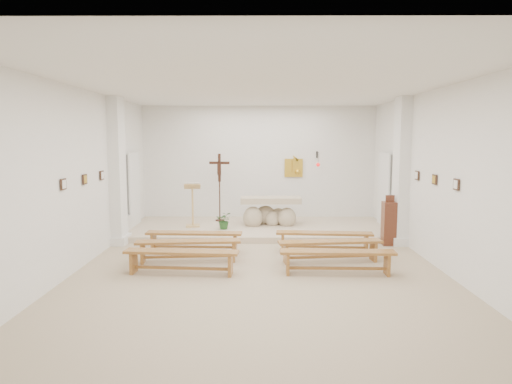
{
  "coord_description": "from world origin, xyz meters",
  "views": [
    {
      "loc": [
        -0.02,
        -8.8,
        2.52
      ],
      "look_at": [
        -0.07,
        1.6,
        1.3
      ],
      "focal_mm": 32.0,
      "sensor_mm": 36.0,
      "label": 1
    }
  ],
  "objects_px": {
    "bench_right_second": "(330,246)",
    "bench_left_third": "(181,256)",
    "altar": "(270,213)",
    "donation_pedestal": "(389,223)",
    "lectern": "(193,205)",
    "bench_right_third": "(337,257)",
    "bench_right_front": "(324,237)",
    "bench_left_second": "(188,246)",
    "bench_left_front": "(194,237)",
    "crucifix_stand": "(220,182)"
  },
  "relations": [
    {
      "from": "lectern",
      "to": "bench_left_third",
      "type": "relative_size",
      "value": 0.56
    },
    {
      "from": "altar",
      "to": "bench_right_third",
      "type": "distance_m",
      "value": 4.31
    },
    {
      "from": "donation_pedestal",
      "to": "bench_right_second",
      "type": "xyz_separation_m",
      "value": [
        -1.65,
        -1.56,
        -0.19
      ]
    },
    {
      "from": "lectern",
      "to": "bench_left_front",
      "type": "bearing_deg",
      "value": -88.83
    },
    {
      "from": "crucifix_stand",
      "to": "lectern",
      "type": "bearing_deg",
      "value": -119.09
    },
    {
      "from": "bench_left_front",
      "to": "bench_right_third",
      "type": "distance_m",
      "value": 3.37
    },
    {
      "from": "bench_right_third",
      "to": "bench_left_third",
      "type": "bearing_deg",
      "value": -178.38
    },
    {
      "from": "lectern",
      "to": "bench_left_second",
      "type": "bearing_deg",
      "value": -91.29
    },
    {
      "from": "bench_right_second",
      "to": "bench_right_third",
      "type": "height_order",
      "value": "same"
    },
    {
      "from": "bench_left_third",
      "to": "bench_left_front",
      "type": "bearing_deg",
      "value": 94.68
    },
    {
      "from": "altar",
      "to": "bench_left_front",
      "type": "distance_m",
      "value": 3.02
    },
    {
      "from": "bench_right_front",
      "to": "bench_right_second",
      "type": "xyz_separation_m",
      "value": [
        0.0,
        -0.85,
        0.0
      ]
    },
    {
      "from": "bench_right_front",
      "to": "bench_right_third",
      "type": "height_order",
      "value": "same"
    },
    {
      "from": "bench_left_second",
      "to": "bench_left_third",
      "type": "height_order",
      "value": "same"
    },
    {
      "from": "altar",
      "to": "bench_right_third",
      "type": "height_order",
      "value": "altar"
    },
    {
      "from": "bench_right_second",
      "to": "lectern",
      "type": "bearing_deg",
      "value": 130.09
    },
    {
      "from": "bench_left_third",
      "to": "bench_left_second",
      "type": "bearing_deg",
      "value": 94.68
    },
    {
      "from": "altar",
      "to": "bench_right_second",
      "type": "relative_size",
      "value": 0.77
    },
    {
      "from": "bench_right_front",
      "to": "bench_right_second",
      "type": "relative_size",
      "value": 1.0
    },
    {
      "from": "bench_right_second",
      "to": "donation_pedestal",
      "type": "bearing_deg",
      "value": 36.65
    },
    {
      "from": "lectern",
      "to": "bench_right_front",
      "type": "xyz_separation_m",
      "value": [
        3.25,
        -2.19,
        -0.41
      ]
    },
    {
      "from": "bench_right_second",
      "to": "bench_left_third",
      "type": "relative_size",
      "value": 1.0
    },
    {
      "from": "bench_left_second",
      "to": "crucifix_stand",
      "type": "bearing_deg",
      "value": 80.56
    },
    {
      "from": "lectern",
      "to": "bench_left_second",
      "type": "height_order",
      "value": "lectern"
    },
    {
      "from": "lectern",
      "to": "bench_right_front",
      "type": "distance_m",
      "value": 3.94
    },
    {
      "from": "altar",
      "to": "donation_pedestal",
      "type": "xyz_separation_m",
      "value": [
        2.8,
        -1.75,
        0.05
      ]
    },
    {
      "from": "bench_left_third",
      "to": "bench_right_third",
      "type": "height_order",
      "value": "same"
    },
    {
      "from": "lectern",
      "to": "bench_right_third",
      "type": "height_order",
      "value": "lectern"
    },
    {
      "from": "bench_left_second",
      "to": "bench_left_third",
      "type": "relative_size",
      "value": 1.0
    },
    {
      "from": "altar",
      "to": "bench_left_third",
      "type": "distance_m",
      "value": 4.51
    },
    {
      "from": "bench_left_front",
      "to": "bench_right_second",
      "type": "relative_size",
      "value": 0.99
    },
    {
      "from": "bench_left_front",
      "to": "bench_right_front",
      "type": "distance_m",
      "value": 2.91
    },
    {
      "from": "crucifix_stand",
      "to": "donation_pedestal",
      "type": "bearing_deg",
      "value": -21.33
    },
    {
      "from": "lectern",
      "to": "bench_right_second",
      "type": "bearing_deg",
      "value": -50.84
    },
    {
      "from": "crucifix_stand",
      "to": "donation_pedestal",
      "type": "xyz_separation_m",
      "value": [
        4.24,
        -2.36,
        -0.75
      ]
    },
    {
      "from": "bench_left_third",
      "to": "bench_right_third",
      "type": "xyz_separation_m",
      "value": [
        2.91,
        0.0,
        0.0
      ]
    },
    {
      "from": "donation_pedestal",
      "to": "bench_left_second",
      "type": "distance_m",
      "value": 4.82
    },
    {
      "from": "bench_right_third",
      "to": "bench_right_front",
      "type": "bearing_deg",
      "value": 91.62
    },
    {
      "from": "crucifix_stand",
      "to": "bench_right_second",
      "type": "bearing_deg",
      "value": -48.74
    },
    {
      "from": "bench_right_front",
      "to": "bench_right_third",
      "type": "bearing_deg",
      "value": -85.5
    },
    {
      "from": "lectern",
      "to": "bench_left_third",
      "type": "xyz_separation_m",
      "value": [
        0.34,
        -3.89,
        -0.41
      ]
    },
    {
      "from": "crucifix_stand",
      "to": "bench_right_third",
      "type": "relative_size",
      "value": 0.91
    },
    {
      "from": "bench_right_front",
      "to": "bench_left_front",
      "type": "bearing_deg",
      "value": -175.5
    },
    {
      "from": "donation_pedestal",
      "to": "bench_right_front",
      "type": "distance_m",
      "value": 1.8
    },
    {
      "from": "bench_right_front",
      "to": "bench_left_third",
      "type": "height_order",
      "value": "same"
    },
    {
      "from": "bench_left_front",
      "to": "altar",
      "type": "bearing_deg",
      "value": 57.14
    },
    {
      "from": "donation_pedestal",
      "to": "bench_left_front",
      "type": "height_order",
      "value": "donation_pedestal"
    },
    {
      "from": "bench_left_third",
      "to": "bench_right_third",
      "type": "bearing_deg",
      "value": 4.68
    },
    {
      "from": "crucifix_stand",
      "to": "bench_left_second",
      "type": "bearing_deg",
      "value": -86.8
    },
    {
      "from": "altar",
      "to": "bench_left_third",
      "type": "height_order",
      "value": "altar"
    }
  ]
}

